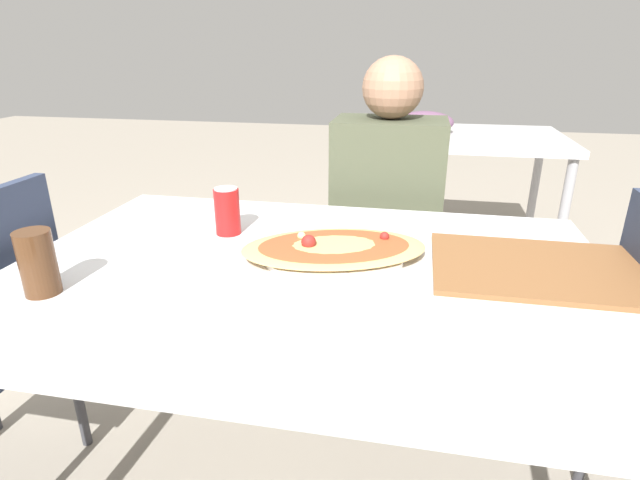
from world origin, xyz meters
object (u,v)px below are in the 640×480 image
(chair_far_seated, at_px, (386,242))
(drink_glass, at_px, (38,263))
(dining_table, at_px, (308,293))
(pizza_main, at_px, (334,250))
(person_seated, at_px, (387,202))
(soda_can, at_px, (227,211))

(chair_far_seated, relative_size, drink_glass, 6.72)
(drink_glass, bearing_deg, dining_table, 24.38)
(chair_far_seated, height_order, pizza_main, chair_far_seated)
(chair_far_seated, distance_m, drink_glass, 1.24)
(chair_far_seated, distance_m, person_seated, 0.22)
(person_seated, bearing_deg, pizza_main, 82.18)
(drink_glass, bearing_deg, soda_can, 58.36)
(person_seated, relative_size, soda_can, 9.45)
(dining_table, distance_m, pizza_main, 0.12)
(pizza_main, bearing_deg, soda_can, 160.97)
(dining_table, height_order, drink_glass, drink_glass)
(chair_far_seated, xyz_separation_m, soda_can, (-0.39, -0.63, 0.30))
(pizza_main, xyz_separation_m, soda_can, (-0.30, 0.10, 0.04))
(chair_far_seated, distance_m, pizza_main, 0.78)
(person_seated, distance_m, drink_glass, 1.11)
(dining_table, xyz_separation_m, person_seated, (0.13, 0.68, 0.02))
(dining_table, distance_m, drink_glass, 0.56)
(person_seated, xyz_separation_m, drink_glass, (-0.63, -0.91, 0.11))
(pizza_main, height_order, soda_can, soda_can)
(person_seated, height_order, pizza_main, person_seated)
(dining_table, relative_size, soda_can, 10.78)
(dining_table, bearing_deg, chair_far_seated, 80.52)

